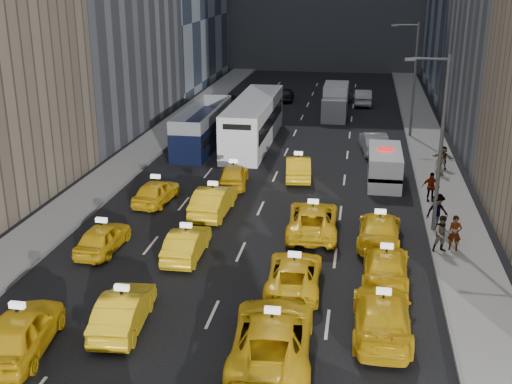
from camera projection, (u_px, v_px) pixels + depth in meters
ground at (200, 342)px, 23.25m from camera, size 160.00×160.00×0.00m
sidewalk_west at (146, 148)px, 48.16m from camera, size 3.00×90.00×0.15m
sidewalk_east at (433, 161)px, 44.89m from camera, size 3.00×90.00×0.15m
curb_west at (164, 149)px, 47.93m from camera, size 0.15×90.00×0.18m
curb_east at (412, 160)px, 45.11m from camera, size 0.15×90.00×0.18m
streetlight_near at (439, 139)px, 31.39m from camera, size 2.15×0.22×9.00m
streetlight_far at (413, 76)px, 50.03m from camera, size 2.15×0.22×9.00m
taxi_4 at (21, 332)px, 22.38m from camera, size 2.56×5.02×1.64m
taxi_5 at (123, 310)px, 23.99m from camera, size 1.90×4.49×1.44m
taxi_6 at (272, 337)px, 22.05m from camera, size 3.12×6.10×1.65m
taxi_7 at (382, 315)px, 23.56m from camera, size 2.17×5.27×1.52m
taxi_8 at (103, 238)px, 30.60m from camera, size 1.70×4.03×1.36m
taxi_9 at (187, 243)px, 29.94m from camera, size 1.51×4.20×1.38m
taxi_10 at (294, 274)px, 27.00m from camera, size 2.38×4.87×1.33m
taxi_11 at (386, 265)px, 27.67m from camera, size 2.09×4.86×1.39m
taxi_12 at (156, 192)px, 36.90m from camera, size 2.03×4.22×1.39m
taxi_13 at (213, 201)px, 35.19m from camera, size 1.78×4.80×1.57m
taxi_14 at (313, 219)px, 32.65m from camera, size 2.71×5.49×1.50m
taxi_15 at (379, 229)px, 31.43m from camera, size 2.26×5.09×1.45m
taxi_16 at (234, 175)px, 39.81m from camera, size 2.09×4.29×1.41m
taxi_17 at (298, 167)px, 41.27m from camera, size 2.05×4.60×1.47m
nypd_van at (385, 167)px, 40.40m from camera, size 2.40×5.40×2.27m
double_decker at (203, 127)px, 48.55m from camera, size 3.47×10.50×3.00m
city_bus at (254, 122)px, 49.39m from camera, size 4.52×13.59×3.45m
box_truck at (335, 102)px, 58.39m from camera, size 2.57×6.45×2.89m
misc_car_0 at (374, 142)px, 47.04m from camera, size 2.27×4.95×1.57m
misc_car_1 at (229, 102)px, 61.38m from camera, size 2.74×5.55×1.51m
misc_car_2 at (338, 97)px, 64.07m from camera, size 2.87×5.68×1.58m
misc_car_3 at (286, 94)px, 65.87m from camera, size 1.77×4.05×1.36m
misc_car_4 at (363, 97)px, 63.90m from camera, size 1.81×4.76×1.55m
pedestrian_0 at (455, 233)px, 30.27m from camera, size 0.69×0.52×1.72m
pedestrian_1 at (443, 234)px, 30.08m from camera, size 0.97×0.69×1.80m
pedestrian_2 at (437, 211)px, 32.80m from camera, size 1.31×0.94×1.88m
pedestrian_3 at (431, 187)px, 36.70m from camera, size 1.05×0.54×1.73m
pedestrian_4 at (440, 163)px, 41.54m from camera, size 0.85×0.66×1.53m
pedestrian_5 at (443, 158)px, 42.75m from camera, size 1.49×0.92×1.55m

